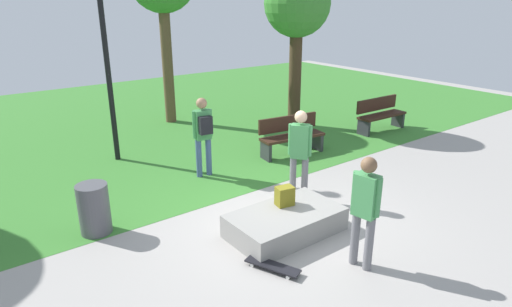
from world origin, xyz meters
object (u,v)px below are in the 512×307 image
at_px(concrete_ledge, 285,222).
at_px(park_bench_near_path, 380,114).
at_px(skater_performing_trick, 365,205).
at_px(skater_watching, 300,149).
at_px(trash_bin, 94,209).
at_px(lamp_post, 104,34).
at_px(park_bench_far_left, 291,135).
at_px(pedestrian_with_backpack, 203,130).
at_px(backpack_on_ledge, 285,196).
at_px(tree_tall_oak, 297,8).
at_px(skateboard_by_ledge, 272,266).

relative_size(concrete_ledge, park_bench_near_path, 1.12).
bearing_deg(skater_performing_trick, concrete_ledge, 100.34).
relative_size(skater_watching, trash_bin, 2.06).
relative_size(concrete_ledge, lamp_post, 0.38).
bearing_deg(park_bench_far_left, pedestrian_with_backpack, 178.79).
distance_m(backpack_on_ledge, park_bench_far_left, 3.54).
relative_size(trash_bin, pedestrian_with_backpack, 0.49).
bearing_deg(park_bench_near_path, skater_watching, -158.24).
distance_m(skater_performing_trick, skater_watching, 2.27).
bearing_deg(skater_watching, concrete_ledge, -141.45).
distance_m(concrete_ledge, tree_tall_oak, 7.04).
bearing_deg(skateboard_by_ledge, tree_tall_oak, 45.95).
distance_m(backpack_on_ledge, pedestrian_with_backpack, 2.67).
relative_size(concrete_ledge, trash_bin, 2.18).
distance_m(skater_performing_trick, park_bench_far_left, 4.73).
xyz_separation_m(tree_tall_oak, trash_bin, (-6.71, -2.77, -2.88)).
bearing_deg(park_bench_far_left, skater_performing_trick, -119.48).
bearing_deg(backpack_on_ledge, lamp_post, -66.49).
bearing_deg(trash_bin, backpack_on_ledge, -33.09).
distance_m(concrete_ledge, skater_performing_trick, 1.55).
relative_size(concrete_ledge, tree_tall_oak, 0.42).
bearing_deg(park_bench_far_left, trash_bin, -169.48).
bearing_deg(skater_performing_trick, skateboard_by_ledge, 147.56).
bearing_deg(tree_tall_oak, park_bench_far_left, -133.40).
height_order(backpack_on_ledge, pedestrian_with_backpack, pedestrian_with_backpack).
bearing_deg(pedestrian_with_backpack, tree_tall_oak, 23.63).
bearing_deg(backpack_on_ledge, concrete_ledge, 64.76).
height_order(backpack_on_ledge, lamp_post, lamp_post).
bearing_deg(tree_tall_oak, park_bench_near_path, -50.45).
xyz_separation_m(concrete_ledge, trash_bin, (-2.40, 1.85, 0.22)).
bearing_deg(backpack_on_ledge, skater_watching, -133.77).
height_order(lamp_post, trash_bin, lamp_post).
bearing_deg(tree_tall_oak, skater_watching, -130.82).
height_order(concrete_ledge, park_bench_far_left, park_bench_far_left).
bearing_deg(park_bench_far_left, skateboard_by_ledge, -134.39).
relative_size(skater_performing_trick, park_bench_far_left, 0.99).
xyz_separation_m(park_bench_far_left, trash_bin, (-4.96, -0.92, -0.07)).
xyz_separation_m(skater_performing_trick, skateboard_by_ledge, (-1.05, 0.66, -0.88)).
bearing_deg(skater_watching, park_bench_near_path, 21.76).
height_order(skateboard_by_ledge, pedestrian_with_backpack, pedestrian_with_backpack).
xyz_separation_m(concrete_ledge, park_bench_far_left, (2.56, 2.77, 0.29)).
height_order(park_bench_near_path, tree_tall_oak, tree_tall_oak).
height_order(concrete_ledge, pedestrian_with_backpack, pedestrian_with_backpack).
relative_size(skater_performing_trick, skater_watching, 0.96).
xyz_separation_m(backpack_on_ledge, pedestrian_with_backpack, (0.05, 2.63, 0.47)).
distance_m(tree_tall_oak, trash_bin, 7.81).
relative_size(park_bench_near_path, pedestrian_with_backpack, 0.96).
distance_m(concrete_ledge, pedestrian_with_backpack, 2.94).
height_order(tree_tall_oak, trash_bin, tree_tall_oak).
distance_m(skater_watching, lamp_post, 4.90).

